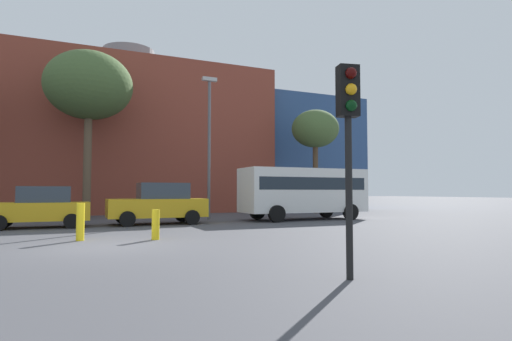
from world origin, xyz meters
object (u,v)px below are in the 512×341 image
object	(u,v)px
bare_tree_1	(315,130)
street_lamp	(209,138)
bare_tree_2	(89,86)
parked_car_3	(159,204)
parked_car_2	(40,207)
traffic_light_near_right	(349,121)
white_bus	(303,189)
bollard_yellow_0	(156,225)
bollard_yellow_1	(80,222)

from	to	relation	value
bare_tree_1	street_lamp	bearing A→B (deg)	-157.75
bare_tree_1	bare_tree_2	size ratio (longest dim) A/B	0.77
bare_tree_2	street_lamp	size ratio (longest dim) A/B	1.24
parked_car_3	bare_tree_2	world-z (taller)	bare_tree_2
bare_tree_2	parked_car_3	bearing A→B (deg)	-63.52
parked_car_2	bare_tree_1	size ratio (longest dim) A/B	0.54
street_lamp	traffic_light_near_right	bearing A→B (deg)	-98.43
parked_car_3	white_bus	bearing A→B (deg)	179.75
bare_tree_1	bollard_yellow_0	bearing A→B (deg)	-138.29
parked_car_2	street_lamp	xyz separation A→B (m)	(7.89, 1.91, 3.52)
bollard_yellow_0	bollard_yellow_1	xyz separation A→B (m)	(-2.16, 0.66, 0.11)
bollard_yellow_0	bollard_yellow_1	bearing A→B (deg)	162.94
parked_car_3	bollard_yellow_1	world-z (taller)	parked_car_3
white_bus	bare_tree_1	world-z (taller)	bare_tree_1
bollard_yellow_0	bollard_yellow_1	world-z (taller)	bollard_yellow_1
parked_car_3	street_lamp	world-z (taller)	street_lamp
traffic_light_near_right	bollard_yellow_0	size ratio (longest dim) A/B	3.95
white_bus	bollard_yellow_1	world-z (taller)	white_bus
parked_car_2	bollard_yellow_0	distance (m)	7.20
parked_car_2	bare_tree_1	distance (m)	18.46
parked_car_2	bare_tree_2	xyz separation A→B (m)	(1.94, 5.89, 6.67)
parked_car_2	bollard_yellow_0	xyz separation A→B (m)	(3.64, -6.21, -0.39)
traffic_light_near_right	bollard_yellow_1	xyz separation A→B (m)	(-4.13, 7.94, -2.15)
parked_car_2	bollard_yellow_0	world-z (taller)	parked_car_2
bare_tree_2	traffic_light_near_right	bearing A→B (deg)	-79.28
traffic_light_near_right	bollard_yellow_1	bearing A→B (deg)	-139.69
bollard_yellow_0	street_lamp	bearing A→B (deg)	62.35
bollard_yellow_0	bare_tree_1	bearing A→B (deg)	41.71
bollard_yellow_0	street_lamp	world-z (taller)	street_lamp
street_lamp	bare_tree_2	bearing A→B (deg)	146.23
parked_car_2	traffic_light_near_right	bearing A→B (deg)	112.57
bare_tree_2	bollard_yellow_1	size ratio (longest dim) A/B	8.30
parked_car_2	parked_car_3	size ratio (longest dim) A/B	0.90
parked_car_2	bare_tree_2	distance (m)	9.11
white_bus	bare_tree_1	size ratio (longest dim) A/B	0.93
street_lamp	bare_tree_1	bearing A→B (deg)	22.25
bollard_yellow_0	street_lamp	xyz separation A→B (m)	(4.25, 8.12, 3.91)
bollard_yellow_1	street_lamp	size ratio (longest dim) A/B	0.15
white_bus	traffic_light_near_right	bearing A→B (deg)	62.59
white_bus	bare_tree_2	bearing A→B (deg)	-29.09
traffic_light_near_right	bare_tree_2	bearing A→B (deg)	-156.42
white_bus	street_lamp	bearing A→B (deg)	-22.50
parked_car_2	bollard_yellow_1	world-z (taller)	parked_car_2
white_bus	bollard_yellow_1	xyz separation A→B (m)	(-11.10, -5.51, -1.05)
parked_car_3	white_bus	xyz separation A→B (m)	(7.71, -0.03, 0.67)
parked_car_3	parked_car_2	bearing A→B (deg)	-0.00
white_bus	bare_tree_2	size ratio (longest dim) A/B	0.71
bare_tree_2	street_lamp	world-z (taller)	bare_tree_2
white_bus	traffic_light_near_right	xyz separation A→B (m)	(-6.98, -13.45, 1.10)
parked_car_2	white_bus	size ratio (longest dim) A/B	0.58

